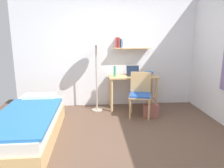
{
  "coord_description": "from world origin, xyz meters",
  "views": [
    {
      "loc": [
        -0.4,
        -2.94,
        1.63
      ],
      "look_at": [
        -0.1,
        0.51,
        0.85
      ],
      "focal_mm": 33.96,
      "sensor_mm": 36.0,
      "label": 1
    }
  ],
  "objects_px": {
    "bed": "(29,126)",
    "standing_lamp": "(96,43)",
    "book_stack": "(149,73)",
    "handbag": "(151,110)",
    "desk": "(133,82)",
    "desk_chair": "(140,92)",
    "laptop": "(133,73)",
    "water_bottle": "(115,71)"
  },
  "relations": [
    {
      "from": "bed",
      "to": "standing_lamp",
      "type": "height_order",
      "value": "standing_lamp"
    },
    {
      "from": "book_stack",
      "to": "handbag",
      "type": "relative_size",
      "value": 0.54
    },
    {
      "from": "desk",
      "to": "desk_chair",
      "type": "bearing_deg",
      "value": -81.27
    },
    {
      "from": "desk",
      "to": "handbag",
      "type": "xyz_separation_m",
      "value": [
        0.28,
        -0.6,
        -0.47
      ]
    },
    {
      "from": "bed",
      "to": "laptop",
      "type": "xyz_separation_m",
      "value": [
        1.94,
        1.44,
        0.58
      ]
    },
    {
      "from": "book_stack",
      "to": "laptop",
      "type": "bearing_deg",
      "value": 176.83
    },
    {
      "from": "water_bottle",
      "to": "book_stack",
      "type": "xyz_separation_m",
      "value": [
        0.79,
        0.11,
        -0.08
      ]
    },
    {
      "from": "desk_chair",
      "to": "standing_lamp",
      "type": "distance_m",
      "value": 1.4
    },
    {
      "from": "water_bottle",
      "to": "handbag",
      "type": "distance_m",
      "value": 1.14
    },
    {
      "from": "bed",
      "to": "desk",
      "type": "bearing_deg",
      "value": 35.73
    },
    {
      "from": "bed",
      "to": "handbag",
      "type": "bearing_deg",
      "value": 19.65
    },
    {
      "from": "desk_chair",
      "to": "water_bottle",
      "type": "height_order",
      "value": "water_bottle"
    },
    {
      "from": "laptop",
      "to": "book_stack",
      "type": "height_order",
      "value": "laptop"
    },
    {
      "from": "standing_lamp",
      "to": "water_bottle",
      "type": "height_order",
      "value": "standing_lamp"
    },
    {
      "from": "desk",
      "to": "laptop",
      "type": "xyz_separation_m",
      "value": [
        0.01,
        0.05,
        0.21
      ]
    },
    {
      "from": "standing_lamp",
      "to": "laptop",
      "type": "relative_size",
      "value": 5.68
    },
    {
      "from": "bed",
      "to": "water_bottle",
      "type": "distance_m",
      "value": 2.1
    },
    {
      "from": "desk",
      "to": "bed",
      "type": "bearing_deg",
      "value": -144.27
    },
    {
      "from": "desk_chair",
      "to": "book_stack",
      "type": "distance_m",
      "value": 0.66
    },
    {
      "from": "laptop",
      "to": "water_bottle",
      "type": "bearing_deg",
      "value": -163.67
    },
    {
      "from": "desk",
      "to": "desk_chair",
      "type": "xyz_separation_m",
      "value": [
        0.07,
        -0.47,
        -0.12
      ]
    },
    {
      "from": "laptop",
      "to": "desk_chair",
      "type": "bearing_deg",
      "value": -83.51
    },
    {
      "from": "laptop",
      "to": "book_stack",
      "type": "relative_size",
      "value": 1.3
    },
    {
      "from": "bed",
      "to": "laptop",
      "type": "bearing_deg",
      "value": 36.51
    },
    {
      "from": "standing_lamp",
      "to": "laptop",
      "type": "bearing_deg",
      "value": 10.19
    },
    {
      "from": "standing_lamp",
      "to": "handbag",
      "type": "relative_size",
      "value": 4.0
    },
    {
      "from": "desk",
      "to": "handbag",
      "type": "distance_m",
      "value": 0.81
    },
    {
      "from": "water_bottle",
      "to": "laptop",
      "type": "bearing_deg",
      "value": 16.33
    },
    {
      "from": "desk_chair",
      "to": "laptop",
      "type": "height_order",
      "value": "laptop"
    },
    {
      "from": "standing_lamp",
      "to": "water_bottle",
      "type": "xyz_separation_m",
      "value": [
        0.41,
        0.02,
        -0.62
      ]
    },
    {
      "from": "standing_lamp",
      "to": "handbag",
      "type": "xyz_separation_m",
      "value": [
        1.1,
        -0.5,
        -1.36
      ]
    },
    {
      "from": "desk_chair",
      "to": "standing_lamp",
      "type": "height_order",
      "value": "standing_lamp"
    },
    {
      "from": "laptop",
      "to": "handbag",
      "type": "xyz_separation_m",
      "value": [
        0.27,
        -0.65,
        -0.67
      ]
    },
    {
      "from": "bed",
      "to": "standing_lamp",
      "type": "bearing_deg",
      "value": 49.29
    },
    {
      "from": "handbag",
      "to": "standing_lamp",
      "type": "bearing_deg",
      "value": 155.63
    },
    {
      "from": "bed",
      "to": "laptop",
      "type": "distance_m",
      "value": 2.49
    },
    {
      "from": "desk",
      "to": "book_stack",
      "type": "xyz_separation_m",
      "value": [
        0.38,
        0.03,
        0.19
      ]
    },
    {
      "from": "water_bottle",
      "to": "book_stack",
      "type": "distance_m",
      "value": 0.8
    },
    {
      "from": "laptop",
      "to": "handbag",
      "type": "bearing_deg",
      "value": -67.63
    },
    {
      "from": "handbag",
      "to": "desk_chair",
      "type": "bearing_deg",
      "value": 148.83
    },
    {
      "from": "standing_lamp",
      "to": "desk_chair",
      "type": "bearing_deg",
      "value": -22.67
    },
    {
      "from": "book_stack",
      "to": "handbag",
      "type": "height_order",
      "value": "book_stack"
    }
  ]
}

